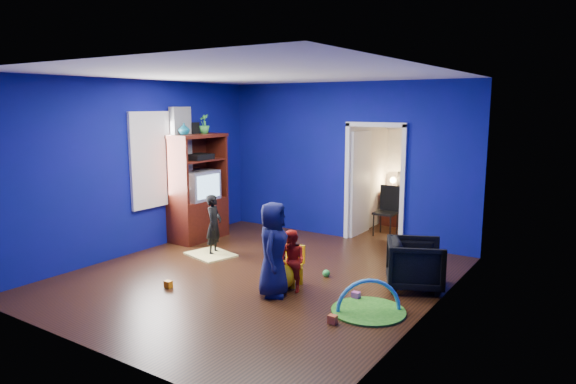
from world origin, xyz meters
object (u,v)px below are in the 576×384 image
Objects in this scene: armchair at (415,264)px; folding_chair at (386,212)px; child_black at (214,225)px; kid_chair at (291,268)px; hopper_ball at (281,274)px; toddler_red at (292,261)px; crt_tv at (199,185)px; child_navy at (273,249)px; vase at (184,129)px; tv_armoire at (198,187)px; play_mat at (368,311)px; study_desk at (404,208)px.

folding_chair is (-1.48, 2.48, 0.12)m from armchair.
kid_chair is at bearing -125.45° from child_black.
armchair is 0.81× the size of folding_chair.
child_black is at bearing 158.03° from hopper_ball.
toddler_red is 1.20× the size of crt_tv.
child_navy is 3.24m from crt_tv.
child_black is (-3.38, -0.28, 0.17)m from armchair.
vase is at bearing 52.79° from child_black.
kid_chair is at bearing -22.55° from crt_tv.
child_navy is 0.64× the size of tv_armoire.
kid_chair is (1.89, -0.55, -0.26)m from child_black.
folding_chair is (1.90, 2.76, -0.05)m from child_black.
crt_tv is (-0.88, 0.60, 0.51)m from child_black.
armchair is 1.07× the size of crt_tv.
play_mat is (1.34, -0.07, -0.19)m from hopper_ball.
play_mat is (1.31, -0.28, -0.24)m from kid_chair.
study_desk reaches higher than play_mat.
study_desk is at bearing -46.30° from child_black.
tv_armoire reaches higher than play_mat.
vase is 0.24× the size of study_desk.
kid_chair is at bearing -20.17° from child_navy.
child_navy is at bearing -105.32° from toddler_red.
play_mat is 4.74m from study_desk.
child_navy reaches higher than folding_chair.
kid_chair reaches higher than hopper_ball.
study_desk is 0.96× the size of folding_chair.
vase is 0.23× the size of folding_chair.
tv_armoire reaches higher than hopper_ball.
play_mat is 0.98× the size of folding_chair.
kid_chair reaches higher than play_mat.
study_desk is (-1.48, 3.44, 0.03)m from armchair.
child_black is 1.10× the size of folding_chair.
kid_chair is 0.57× the size of study_desk.
crt_tv is at bearing 36.49° from child_black.
toddler_red is 3.51m from folding_chair.
vase is at bearing -129.48° from study_desk.
crt_tv reaches higher than study_desk.
play_mat is at bearing -74.05° from study_desk.
hopper_ball reaches higher than play_mat.
toddler_red is (0.13, 0.25, -0.21)m from child_navy.
toddler_red reaches higher than armchair.
folding_chair is (2.82, 2.16, -0.52)m from tv_armoire.
child_black reaches higher than study_desk.
folding_chair is at bearing 5.92° from armchair.
vase reaches higher than folding_chair.
play_mat is 3.84m from folding_chair.
vase reaches higher than toddler_red.
crt_tv is 3.10m from kid_chair.
armchair is 2.89m from folding_chair.
kid_chair is (-1.49, -0.83, -0.09)m from armchair.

